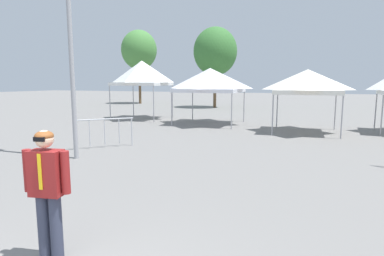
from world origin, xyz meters
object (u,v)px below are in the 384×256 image
(canopy_tent_behind_left, at_px, (210,80))
(tree_behind_tents_left, at_px, (215,52))
(person_foreground, at_px, (47,187))
(crowd_barrier_mid_lot, at_px, (104,127))
(canopy_tent_behind_right, at_px, (142,73))
(canopy_tent_far_right, at_px, (307,82))
(tree_behind_tents_right, at_px, (139,50))

(canopy_tent_behind_left, distance_m, tree_behind_tents_left, 12.27)
(person_foreground, relative_size, crowd_barrier_mid_lot, 1.15)
(canopy_tent_behind_right, relative_size, tree_behind_tents_left, 0.51)
(crowd_barrier_mid_lot, bearing_deg, canopy_tent_behind_right, 112.62)
(canopy_tent_behind_left, xyz_separation_m, crowd_barrier_mid_lot, (-1.30, -7.88, -1.74))
(canopy_tent_behind_left, relative_size, crowd_barrier_mid_lot, 2.34)
(canopy_tent_behind_right, height_order, crowd_barrier_mid_lot, canopy_tent_behind_right)
(tree_behind_tents_left, bearing_deg, canopy_tent_far_right, -55.38)
(person_foreground, bearing_deg, tree_behind_tents_right, 119.36)
(canopy_tent_behind_right, xyz_separation_m, person_foreground, (7.68, -15.14, -1.92))
(canopy_tent_far_right, xyz_separation_m, crowd_barrier_mid_lot, (-6.55, -6.63, -1.64))
(canopy_tent_behind_right, relative_size, person_foreground, 2.10)
(tree_behind_tents_right, bearing_deg, tree_behind_tents_left, -13.47)
(canopy_tent_behind_right, xyz_separation_m, tree_behind_tents_right, (-8.11, 12.94, 2.90))
(tree_behind_tents_right, height_order, tree_behind_tents_left, tree_behind_tents_right)
(tree_behind_tents_right, bearing_deg, canopy_tent_far_right, -39.32)
(tree_behind_tents_right, distance_m, tree_behind_tents_left, 9.81)
(canopy_tent_behind_left, bearing_deg, canopy_tent_far_right, -13.32)
(canopy_tent_behind_left, height_order, crowd_barrier_mid_lot, canopy_tent_behind_left)
(canopy_tent_behind_left, bearing_deg, canopy_tent_behind_right, 170.84)
(person_foreground, bearing_deg, canopy_tent_far_right, 79.25)
(person_foreground, relative_size, tree_behind_tents_left, 0.24)
(canopy_tent_behind_right, distance_m, tree_behind_tents_left, 10.97)
(canopy_tent_behind_left, xyz_separation_m, tree_behind_tents_right, (-13.03, 13.73, 3.36))
(tree_behind_tents_right, bearing_deg, person_foreground, -60.64)
(canopy_tent_far_right, xyz_separation_m, tree_behind_tents_right, (-18.28, 14.97, 3.45))
(canopy_tent_behind_right, bearing_deg, person_foreground, -63.10)
(crowd_barrier_mid_lot, bearing_deg, tree_behind_tents_left, 96.52)
(person_foreground, distance_m, tree_behind_tents_left, 26.87)
(canopy_tent_far_right, bearing_deg, tree_behind_tents_right, 140.68)
(tree_behind_tents_right, relative_size, tree_behind_tents_left, 1.08)
(canopy_tent_far_right, height_order, crowd_barrier_mid_lot, canopy_tent_far_right)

